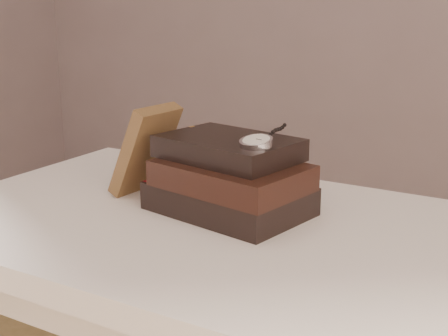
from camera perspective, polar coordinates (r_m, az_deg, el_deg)
The scene contains 5 objects.
table at distance 1.05m, azimuth 0.07°, elevation -9.62°, with size 1.00×0.60×0.75m.
book_stack at distance 1.04m, azimuth 0.53°, elevation -0.96°, with size 0.28×0.22×0.13m.
journal at distance 1.14m, azimuth -7.12°, elevation 1.66°, with size 0.03×0.11×0.17m, color #49321C.
pocket_watch at distance 0.97m, azimuth 3.06°, elevation 2.45°, with size 0.06×0.16×0.02m.
eyeglasses at distance 1.16m, azimuth -0.12°, elevation 1.37°, with size 0.12×0.14×0.05m.
Camera 1 is at (0.48, -0.47, 1.10)m, focal length 50.47 mm.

